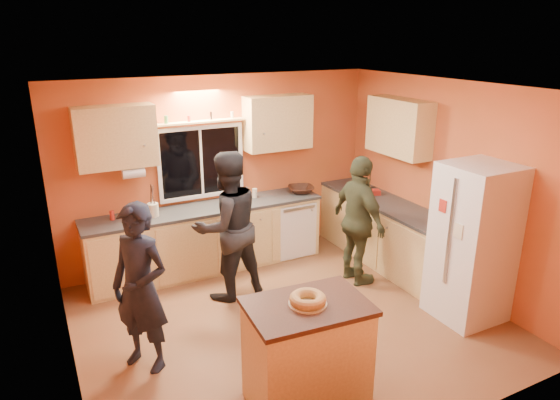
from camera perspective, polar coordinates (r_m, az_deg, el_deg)
ground at (r=5.85m, az=0.99°, el=-13.66°), size 4.50×4.50×0.00m
room_shell at (r=5.57m, az=0.18°, el=2.96°), size 4.54×4.04×2.61m
back_counter at (r=7.02m, az=-5.45°, el=-3.83°), size 4.23×0.62×0.90m
right_counter at (r=7.01m, az=13.28°, el=-4.31°), size 0.62×1.84×0.90m
refrigerator at (r=5.96m, az=21.18°, el=-4.61°), size 0.72×0.70×1.80m
island at (r=4.49m, az=3.06°, el=-17.13°), size 1.07×0.77×0.98m
bundt_pastry at (r=4.20m, az=3.19°, el=-11.26°), size 0.31×0.31×0.09m
person_left at (r=4.93m, az=-15.65°, el=-9.72°), size 0.70×0.73×1.68m
person_center at (r=6.01m, az=-6.05°, el=-2.99°), size 0.99×0.82×1.84m
person_right at (r=6.42m, az=8.99°, el=-2.40°), size 0.42×1.00×1.69m
mixing_bowl at (r=7.28m, az=2.42°, el=1.21°), size 0.47×0.47×0.09m
utensil_crock at (r=6.52m, az=-14.30°, el=-1.10°), size 0.14×0.14×0.17m
potted_plant at (r=6.24m, az=18.14°, el=-1.87°), size 0.31×0.29×0.27m
red_box at (r=7.31m, az=10.71°, el=0.87°), size 0.19×0.17×0.07m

